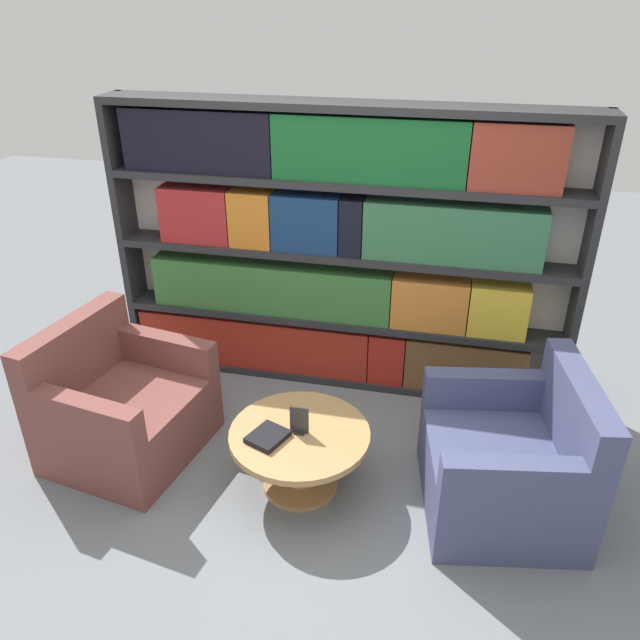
# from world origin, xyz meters

# --- Properties ---
(ground_plane) EXTENTS (14.00, 14.00, 0.00)m
(ground_plane) POSITION_xyz_m (0.00, 0.00, 0.00)
(ground_plane) COLOR slate
(bookshelf) EXTENTS (3.22, 0.30, 2.02)m
(bookshelf) POSITION_xyz_m (-0.03, 1.33, 1.00)
(bookshelf) COLOR silver
(bookshelf) RESTS_ON ground_plane
(armchair_left) EXTENTS (0.96, 1.02, 0.86)m
(armchair_left) POSITION_xyz_m (-1.16, 0.20, 0.30)
(armchair_left) COLOR brown
(armchair_left) RESTS_ON ground_plane
(armchair_right) EXTENTS (0.96, 1.02, 0.86)m
(armchair_right) POSITION_xyz_m (1.18, 0.20, 0.30)
(armchair_right) COLOR #42476B
(armchair_right) RESTS_ON ground_plane
(coffee_table) EXTENTS (0.81, 0.81, 0.40)m
(coffee_table) POSITION_xyz_m (0.01, 0.10, 0.29)
(coffee_table) COLOR #AD7F4C
(coffee_table) RESTS_ON ground_plane
(table_sign) EXTENTS (0.11, 0.06, 0.17)m
(table_sign) POSITION_xyz_m (0.01, 0.10, 0.48)
(table_sign) COLOR black
(table_sign) RESTS_ON coffee_table
(stray_book) EXTENTS (0.25, 0.26, 0.03)m
(stray_book) POSITION_xyz_m (-0.15, 0.00, 0.42)
(stray_book) COLOR black
(stray_book) RESTS_ON coffee_table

